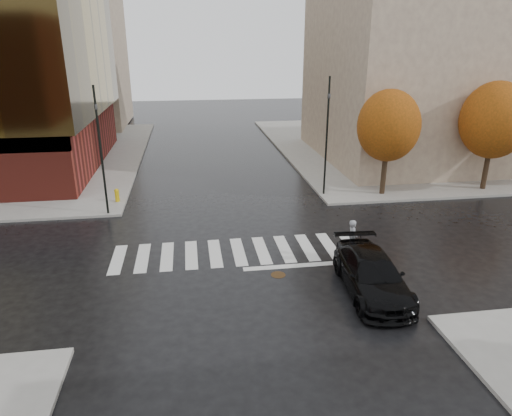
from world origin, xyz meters
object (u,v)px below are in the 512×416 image
Objects in this scene: cyclist at (353,246)px; traffic_light_nw at (100,144)px; traffic_light_ne at (327,129)px; fire_hydrant at (117,194)px; sedan at (372,274)px.

cyclist is 14.29m from traffic_light_nw.
fire_hydrant is at bearing -23.83° from traffic_light_ne.
traffic_light_ne is 9.05× the size of fire_hydrant.
sedan is at bearing 60.41° from traffic_light_ne.
cyclist is at bearing 48.22° from traffic_light_nw.
sedan is 16.56m from fire_hydrant.
traffic_light_ne is at bearing -1.86° from fire_hydrant.
traffic_light_nw is (-11.78, 7.30, 3.48)m from cyclist.
traffic_light_ne reaches higher than sedan.
fire_hydrant is at bearing 162.67° from traffic_light_nw.
cyclist is 2.36× the size of fire_hydrant.
traffic_light_ne is (1.28, 8.89, 3.62)m from cyclist.
fire_hydrant is (-11.23, 12.17, -0.18)m from sedan.
traffic_light_ne is (1.57, 11.76, 3.49)m from sedan.
sedan reaches higher than fire_hydrant.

